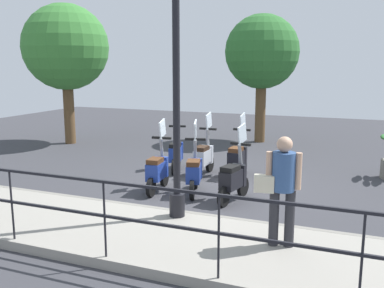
# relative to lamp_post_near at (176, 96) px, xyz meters

# --- Properties ---
(ground_plane) EXTENTS (28.00, 28.00, 0.00)m
(ground_plane) POSITION_rel_lamp_post_near_xyz_m (2.40, 0.26, -2.21)
(ground_plane) COLOR #38383D
(promenade_walkway) EXTENTS (2.20, 20.00, 0.15)m
(promenade_walkway) POSITION_rel_lamp_post_near_xyz_m (-0.75, 0.26, -2.14)
(promenade_walkway) COLOR gray
(promenade_walkway) RESTS_ON ground_plane
(fence_railing) EXTENTS (0.04, 16.03, 1.07)m
(fence_railing) POSITION_rel_lamp_post_near_xyz_m (-1.80, 0.26, -1.31)
(fence_railing) COLOR black
(fence_railing) RESTS_ON promenade_walkway
(lamp_post_near) EXTENTS (0.26, 0.90, 4.62)m
(lamp_post_near) POSITION_rel_lamp_post_near_xyz_m (0.00, 0.00, 0.00)
(lamp_post_near) COLOR black
(lamp_post_near) RESTS_ON promenade_walkway
(pedestrian_with_bag) EXTENTS (0.37, 0.64, 1.59)m
(pedestrian_with_bag) POSITION_rel_lamp_post_near_xyz_m (-0.57, -1.85, -1.13)
(pedestrian_with_bag) COLOR #28282D
(pedestrian_with_bag) RESTS_ON promenade_walkway
(tree_large) EXTENTS (2.86, 2.86, 4.70)m
(tree_large) POSITION_rel_lamp_post_near_xyz_m (5.63, 6.53, 1.03)
(tree_large) COLOR brown
(tree_large) RESTS_ON ground_plane
(tree_distant) EXTENTS (2.54, 2.54, 4.40)m
(tree_distant) POSITION_rel_lamp_post_near_xyz_m (8.35, 0.48, 0.88)
(tree_distant) COLOR brown
(tree_distant) RESTS_ON ground_plane
(scooter_near_0) EXTENTS (1.22, 0.49, 1.54)m
(scooter_near_0) POSITION_rel_lamp_post_near_xyz_m (1.56, -0.55, -1.73)
(scooter_near_0) COLOR black
(scooter_near_0) RESTS_ON ground_plane
(scooter_near_1) EXTENTS (1.20, 0.54, 1.54)m
(scooter_near_1) POSITION_rel_lamp_post_near_xyz_m (1.74, 0.37, -1.73)
(scooter_near_1) COLOR black
(scooter_near_1) RESTS_ON ground_plane
(scooter_near_2) EXTENTS (1.23, 0.44, 1.54)m
(scooter_near_2) POSITION_rel_lamp_post_near_xyz_m (1.61, 1.17, -1.73)
(scooter_near_2) COLOR black
(scooter_near_2) RESTS_ON ground_plane
(scooter_far_0) EXTENTS (1.23, 0.44, 1.54)m
(scooter_far_0) POSITION_rel_lamp_post_near_xyz_m (3.42, -0.11, -1.73)
(scooter_far_0) COLOR black
(scooter_far_0) RESTS_ON ground_plane
(scooter_far_1) EXTENTS (1.23, 0.44, 1.54)m
(scooter_far_1) POSITION_rel_lamp_post_near_xyz_m (3.23, 0.70, -1.73)
(scooter_far_1) COLOR black
(scooter_far_1) RESTS_ON ground_plane
(scooter_far_2) EXTENTS (1.20, 0.53, 1.54)m
(scooter_far_2) POSITION_rel_lamp_post_near_xyz_m (3.38, 1.51, -1.73)
(scooter_far_2) COLOR black
(scooter_far_2) RESTS_ON ground_plane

